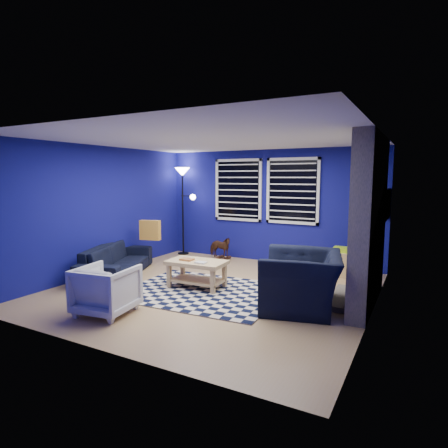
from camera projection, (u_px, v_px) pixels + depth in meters
name	position (u px, v px, depth m)	size (l,w,h in m)	color
floor	(213.00, 290.00, 6.32)	(5.00, 5.00, 0.00)	tan
ceiling	(212.00, 139.00, 6.00)	(5.00, 5.00, 0.00)	white
wall_back	(269.00, 206.00, 8.34)	(5.00, 5.00, 0.00)	navy
wall_left	(103.00, 210.00, 7.34)	(5.00, 5.00, 0.00)	navy
wall_right	(375.00, 226.00, 4.98)	(5.00, 5.00, 0.00)	navy
fireplace	(369.00, 225.00, 5.49)	(0.65, 2.00, 2.50)	gray
window_left	(238.00, 190.00, 8.62)	(1.17, 0.06, 1.42)	black
window_right	(292.00, 191.00, 8.01)	(1.17, 0.06, 1.42)	black
tv	(386.00, 205.00, 6.74)	(0.07, 1.00, 0.58)	black
rug	(203.00, 291.00, 6.23)	(2.50, 2.00, 0.02)	black
sofa	(117.00, 261.00, 7.20)	(0.79, 2.03, 0.59)	black
armchair_big	(302.00, 280.00, 5.42)	(1.10, 1.25, 0.81)	black
armchair_bent	(106.00, 290.00, 5.21)	(0.73, 0.75, 0.68)	gray
rocking_horse	(220.00, 247.00, 8.50)	(0.58, 0.26, 0.49)	#4D2919
coffee_table	(197.00, 268.00, 6.42)	(1.02, 0.63, 0.49)	#DBAE7B
cabinet	(342.00, 263.00, 7.19)	(0.60, 0.43, 0.56)	#DBAE7B
floor_lamp	(183.00, 184.00, 9.06)	(0.58, 0.36, 2.12)	black
throw_pillow	(150.00, 230.00, 7.79)	(0.43, 0.13, 0.41)	gold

